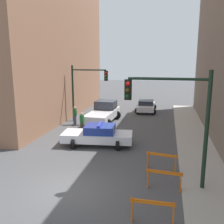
# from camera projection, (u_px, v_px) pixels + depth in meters

# --- Properties ---
(ground_plane) EXTENTS (120.00, 120.00, 0.00)m
(ground_plane) POSITION_uv_depth(u_px,v_px,m) (67.00, 190.00, 11.18)
(ground_plane) COLOR #4C4C4F
(sidewalk_right) EXTENTS (2.40, 44.00, 0.12)m
(sidewalk_right) POSITION_uv_depth(u_px,v_px,m) (214.00, 206.00, 9.86)
(sidewalk_right) COLOR #B2ADA3
(sidewalk_right) RESTS_ON ground_plane
(traffic_light_near) EXTENTS (3.64, 0.35, 5.20)m
(traffic_light_near) POSITION_uv_depth(u_px,v_px,m) (179.00, 112.00, 10.69)
(traffic_light_near) COLOR black
(traffic_light_near) RESTS_ON sidewalk_right
(traffic_light_far) EXTENTS (3.44, 0.35, 5.20)m
(traffic_light_far) POSITION_uv_depth(u_px,v_px,m) (84.00, 85.00, 22.87)
(traffic_light_far) COLOR black
(traffic_light_far) RESTS_ON ground_plane
(police_car) EXTENTS (4.88, 2.70, 1.52)m
(police_car) POSITION_uv_depth(u_px,v_px,m) (98.00, 135.00, 16.87)
(police_car) COLOR white
(police_car) RESTS_ON ground_plane
(white_truck) EXTENTS (2.77, 5.47, 1.90)m
(white_truck) POSITION_uv_depth(u_px,v_px,m) (103.00, 113.00, 23.09)
(white_truck) COLOR silver
(white_truck) RESTS_ON ground_plane
(parked_car_near) EXTENTS (2.38, 4.37, 1.31)m
(parked_car_near) POSITION_uv_depth(u_px,v_px,m) (146.00, 106.00, 27.78)
(parked_car_near) COLOR silver
(parked_car_near) RESTS_ON ground_plane
(pedestrian_crossing) EXTENTS (0.42, 0.42, 1.66)m
(pedestrian_crossing) POSITION_uv_depth(u_px,v_px,m) (82.00, 122.00, 19.70)
(pedestrian_crossing) COLOR #382D23
(pedestrian_crossing) RESTS_ON ground_plane
(pedestrian_corner) EXTENTS (0.50, 0.50, 1.66)m
(pedestrian_corner) POSITION_uv_depth(u_px,v_px,m) (75.00, 115.00, 22.21)
(pedestrian_corner) COLOR #474C66
(pedestrian_corner) RESTS_ON ground_plane
(barrier_mid) EXTENTS (1.60, 0.17, 0.90)m
(barrier_mid) POSITION_uv_depth(u_px,v_px,m) (152.00, 208.00, 8.75)
(barrier_mid) COLOR orange
(barrier_mid) RESTS_ON ground_plane
(barrier_back) EXTENTS (1.60, 0.27, 0.90)m
(barrier_back) POSITION_uv_depth(u_px,v_px,m) (164.00, 177.00, 11.06)
(barrier_back) COLOR orange
(barrier_back) RESTS_ON ground_plane
(barrier_corner) EXTENTS (1.59, 0.37, 0.90)m
(barrier_corner) POSITION_uv_depth(u_px,v_px,m) (162.00, 159.00, 13.10)
(barrier_corner) COLOR orange
(barrier_corner) RESTS_ON ground_plane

